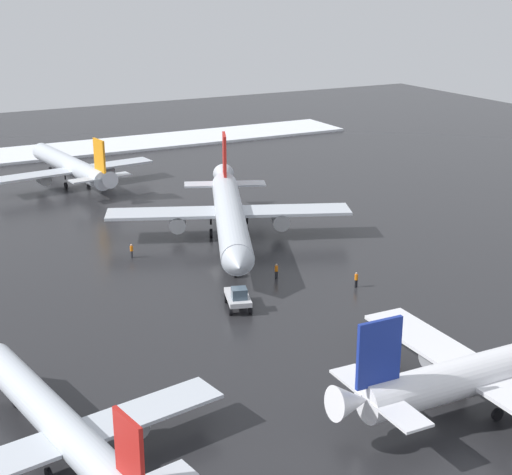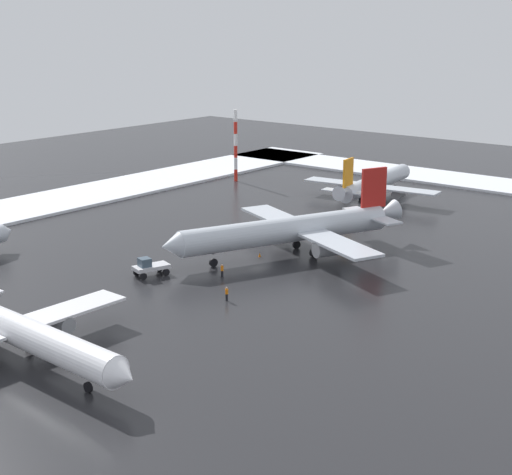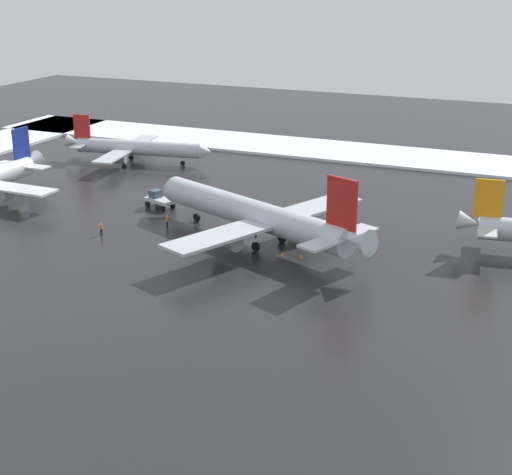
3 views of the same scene
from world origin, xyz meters
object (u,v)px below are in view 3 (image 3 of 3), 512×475
object	(u,v)px
airplane_distant_tail	(257,215)
traffic_cone_wingtip_side	(301,256)
ground_crew_by_nose_gear	(295,208)
ground_crew_beside_wing	(167,220)
traffic_cone_near_nose	(240,230)
airplane_parked_portside	(136,148)
traffic_cone_mid_line	(282,253)
ground_crew_mid_apron	(101,228)
pushback_tug	(159,199)

from	to	relation	value
airplane_distant_tail	traffic_cone_wingtip_side	size ratio (longest dim) A/B	65.22
ground_crew_by_nose_gear	ground_crew_beside_wing	bearing A→B (deg)	128.79
traffic_cone_near_nose	traffic_cone_wingtip_side	distance (m)	12.25
ground_crew_by_nose_gear	traffic_cone_near_nose	size ratio (longest dim) A/B	3.11
traffic_cone_near_nose	ground_crew_by_nose_gear	bearing A→B (deg)	-111.50
traffic_cone_near_nose	traffic_cone_wingtip_side	bearing A→B (deg)	151.04
ground_crew_beside_wing	traffic_cone_wingtip_side	bearing A→B (deg)	169.08
airplane_parked_portside	traffic_cone_mid_line	xyz separation A→B (m)	(-41.51, 33.96, -2.44)
airplane_distant_tail	traffic_cone_wingtip_side	distance (m)	8.52
airplane_parked_portside	ground_crew_beside_wing	xyz separation A→B (m)	(-23.20, 29.92, -1.74)
ground_crew_beside_wing	ground_crew_mid_apron	distance (m)	8.94
traffic_cone_mid_line	ground_crew_beside_wing	bearing A→B (deg)	-12.45
traffic_cone_near_nose	airplane_parked_portside	bearing A→B (deg)	-40.13
airplane_parked_portside	pushback_tug	bearing A→B (deg)	-61.48
ground_crew_by_nose_gear	traffic_cone_mid_line	world-z (taller)	ground_crew_by_nose_gear
airplane_parked_portside	ground_crew_mid_apron	bearing A→B (deg)	-74.65
airplane_parked_portside	ground_crew_mid_apron	world-z (taller)	airplane_parked_portside
airplane_distant_tail	traffic_cone_mid_line	distance (m)	6.64
ground_crew_by_nose_gear	traffic_cone_mid_line	xyz separation A→B (m)	(-4.34, 16.01, -0.70)
airplane_distant_tail	ground_crew_beside_wing	world-z (taller)	airplane_distant_tail
airplane_parked_portside	ground_crew_by_nose_gear	world-z (taller)	airplane_parked_portside
pushback_tug	ground_crew_by_nose_gear	xyz separation A→B (m)	(-19.57, -4.46, -0.31)
ground_crew_mid_apron	airplane_parked_portside	bearing A→B (deg)	116.78
ground_crew_beside_wing	traffic_cone_mid_line	xyz separation A→B (m)	(-18.31, 4.04, -0.70)
traffic_cone_mid_line	traffic_cone_wingtip_side	xyz separation A→B (m)	(-2.42, -0.04, 0.00)
pushback_tug	ground_crew_by_nose_gear	world-z (taller)	pushback_tug
pushback_tug	ground_crew_mid_apron	xyz separation A→B (m)	(0.70, 13.85, -0.31)
airplane_distant_tail	pushback_tug	bearing A→B (deg)	-0.63
airplane_parked_portside	traffic_cone_wingtip_side	bearing A→B (deg)	-47.31
traffic_cone_wingtip_side	traffic_cone_mid_line	bearing A→B (deg)	0.87
ground_crew_by_nose_gear	airplane_parked_portside	bearing A→B (deg)	62.41
pushback_tug	traffic_cone_near_nose	size ratio (longest dim) A/B	9.18
ground_crew_beside_wing	ground_crew_mid_apron	size ratio (longest dim) A/B	1.00
pushback_tug	ground_crew_beside_wing	size ratio (longest dim) A/B	2.95
ground_crew_by_nose_gear	traffic_cone_wingtip_side	xyz separation A→B (m)	(-6.76, 15.98, -0.70)
airplane_parked_portside	traffic_cone_mid_line	distance (m)	53.69
traffic_cone_wingtip_side	pushback_tug	bearing A→B (deg)	-23.63
airplane_parked_portside	ground_crew_mid_apron	distance (m)	40.04
airplane_distant_tail	traffic_cone_near_nose	xyz separation A→B (m)	(3.57, -2.80, -3.43)
ground_crew_beside_wing	ground_crew_mid_apron	world-z (taller)	same
airplane_distant_tail	traffic_cone_mid_line	bearing A→B (deg)	169.23
ground_crew_by_nose_gear	traffic_cone_wingtip_side	size ratio (longest dim) A/B	3.11
ground_crew_mid_apron	ground_crew_beside_wing	bearing A→B (deg)	46.94
airplane_distant_tail	ground_crew_beside_wing	distance (m)	13.88
pushback_tug	traffic_cone_near_nose	distance (m)	16.61
airplane_distant_tail	ground_crew_mid_apron	size ratio (longest dim) A/B	20.98
ground_crew_by_nose_gear	traffic_cone_wingtip_side	distance (m)	17.36
airplane_distant_tail	traffic_cone_near_nose	world-z (taller)	airplane_distant_tail
airplane_parked_portside	traffic_cone_near_nose	world-z (taller)	airplane_parked_portside
ground_crew_mid_apron	traffic_cone_near_nose	xyz separation A→B (m)	(-16.32, -8.26, -0.70)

